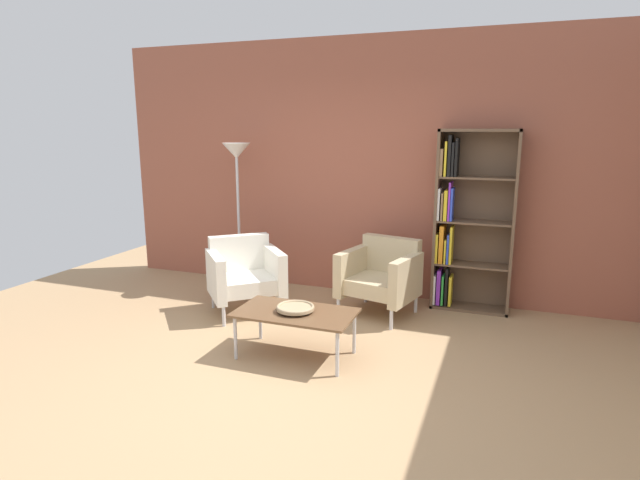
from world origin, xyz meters
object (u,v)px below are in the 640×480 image
bookshelf_tall (466,223)px  armchair_spare_guest (381,275)px  armchair_corner_red (244,273)px  decorative_bowl (295,308)px  floor_lamp_torchiere (237,169)px  coffee_table_low (295,315)px

bookshelf_tall → armchair_spare_guest: bookshelf_tall is taller
armchair_corner_red → bookshelf_tall: bearing=-18.6°
decorative_bowl → armchair_spare_guest: armchair_spare_guest is taller
bookshelf_tall → armchair_spare_guest: 1.05m
bookshelf_tall → floor_lamp_torchiere: (-2.56, -0.26, 0.51)m
coffee_table_low → armchair_corner_red: bearing=138.0°
coffee_table_low → decorative_bowl: size_ratio=3.12×
armchair_spare_guest → floor_lamp_torchiere: (-1.78, 0.22, 1.03)m
bookshelf_tall → armchair_corner_red: bearing=-156.9°
bookshelf_tall → floor_lamp_torchiere: size_ratio=1.09×
coffee_table_low → armchair_spare_guest: size_ratio=1.18×
bookshelf_tall → floor_lamp_torchiere: bookshelf_tall is taller
floor_lamp_torchiere → armchair_corner_red: bearing=-57.6°
bookshelf_tall → coffee_table_low: (-1.20, -1.76, -0.57)m
coffee_table_low → floor_lamp_torchiere: 2.30m
floor_lamp_torchiere → bookshelf_tall: bearing=5.8°
decorative_bowl → coffee_table_low: bearing=0.0°
armchair_corner_red → floor_lamp_torchiere: (-0.42, 0.66, 1.03)m
decorative_bowl → floor_lamp_torchiere: floor_lamp_torchiere is taller
decorative_bowl → armchair_spare_guest: (0.42, 1.28, -0.02)m
decorative_bowl → armchair_corner_red: armchair_corner_red is taller
coffee_table_low → floor_lamp_torchiere: bearing=132.1°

